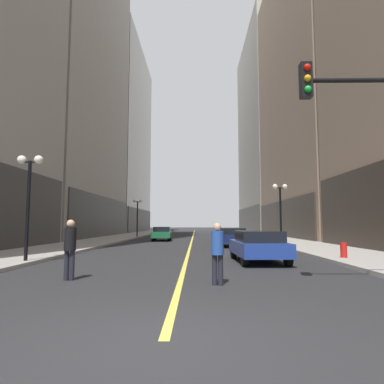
{
  "coord_description": "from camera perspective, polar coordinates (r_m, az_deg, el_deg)",
  "views": [
    {
      "loc": [
        0.46,
        -4.75,
        1.63
      ],
      "look_at": [
        0.05,
        25.47,
        4.52
      ],
      "focal_mm": 30.9,
      "sensor_mm": 36.0,
      "label": 1
    }
  ],
  "objects": [
    {
      "name": "ground_plane",
      "position": [
        39.79,
        0.12,
        -7.81
      ],
      "size": [
        200.0,
        200.0,
        0.0
      ],
      "primitive_type": "plane",
      "color": "#262628"
    },
    {
      "name": "sidewalk_left",
      "position": [
        40.72,
        -11.67,
        -7.54
      ],
      "size": [
        4.5,
        78.0,
        0.15
      ],
      "primitive_type": "cube",
      "color": "#9E9991",
      "rests_on": "ground"
    },
    {
      "name": "sidewalk_right",
      "position": [
        40.54,
        11.97,
        -7.54
      ],
      "size": [
        4.5,
        78.0,
        0.15
      ],
      "primitive_type": "cube",
      "color": "#9E9991",
      "rests_on": "ground"
    },
    {
      "name": "lane_centre_stripe",
      "position": [
        39.79,
        0.12,
        -7.8
      ],
      "size": [
        0.16,
        70.0,
        0.01
      ],
      "primitive_type": "cube",
      "color": "#E5D64C",
      "rests_on": "ground"
    },
    {
      "name": "building_left_mid",
      "position": [
        46.87,
        -23.21,
        17.71
      ],
      "size": [
        14.55,
        24.0,
        39.59
      ],
      "color": "#A8A399",
      "rests_on": "ground"
    },
    {
      "name": "building_left_far",
      "position": [
        69.3,
        -14.63,
        8.67
      ],
      "size": [
        14.66,
        26.0,
        36.79
      ],
      "color": "#A8A399",
      "rests_on": "ground"
    },
    {
      "name": "building_right_mid",
      "position": [
        45.41,
        22.55,
        15.68
      ],
      "size": [
        12.59,
        24.0,
        35.52
      ],
      "color": "gray",
      "rests_on": "ground"
    },
    {
      "name": "building_right_far",
      "position": [
        69.15,
        14.59,
        9.78
      ],
      "size": [
        12.7,
        26.0,
        39.36
      ],
      "color": "#A8A399",
      "rests_on": "ground"
    },
    {
      "name": "car_blue",
      "position": [
        14.43,
        11.35,
        -8.97
      ],
      "size": [
        2.05,
        4.19,
        1.32
      ],
      "color": "navy",
      "rests_on": "ground"
    },
    {
      "name": "car_navy",
      "position": [
        24.02,
        6.71,
        -7.59
      ],
      "size": [
        2.1,
        4.29,
        1.32
      ],
      "color": "#141E4C",
      "rests_on": "ground"
    },
    {
      "name": "car_green",
      "position": [
        31.9,
        -5.22,
        -7.08
      ],
      "size": [
        1.89,
        4.26,
        1.32
      ],
      "color": "#196038",
      "rests_on": "ground"
    },
    {
      "name": "pedestrian_in_blue_hoodie",
      "position": [
        9.0,
        4.4,
        -9.74
      ],
      "size": [
        0.37,
        0.37,
        1.65
      ],
      "color": "black",
      "rests_on": "ground"
    },
    {
      "name": "pedestrian_in_black_coat",
      "position": [
        10.34,
        -20.31,
        -8.51
      ],
      "size": [
        0.34,
        0.34,
        1.74
      ],
      "color": "black",
      "rests_on": "ground"
    },
    {
      "name": "street_lamp_left_near",
      "position": [
        15.07,
        -26.3,
        1.3
      ],
      "size": [
        1.06,
        0.36,
        4.43
      ],
      "color": "black",
      "rests_on": "ground"
    },
    {
      "name": "street_lamp_left_far",
      "position": [
        38.85,
        -9.4,
        -2.99
      ],
      "size": [
        1.06,
        0.36,
        4.43
      ],
      "color": "black",
      "rests_on": "ground"
    },
    {
      "name": "street_lamp_right_mid",
      "position": [
        24.22,
        14.99,
        -1.42
      ],
      "size": [
        1.06,
        0.36,
        4.43
      ],
      "color": "black",
      "rests_on": "ground"
    },
    {
      "name": "fire_hydrant_right",
      "position": [
        16.1,
        24.72,
        -9.35
      ],
      "size": [
        0.28,
        0.28,
        0.8
      ],
      "primitive_type": "cylinder",
      "color": "red",
      "rests_on": "ground"
    }
  ]
}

